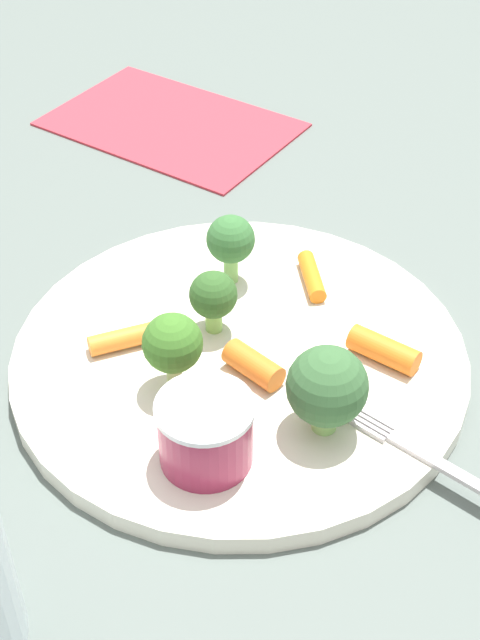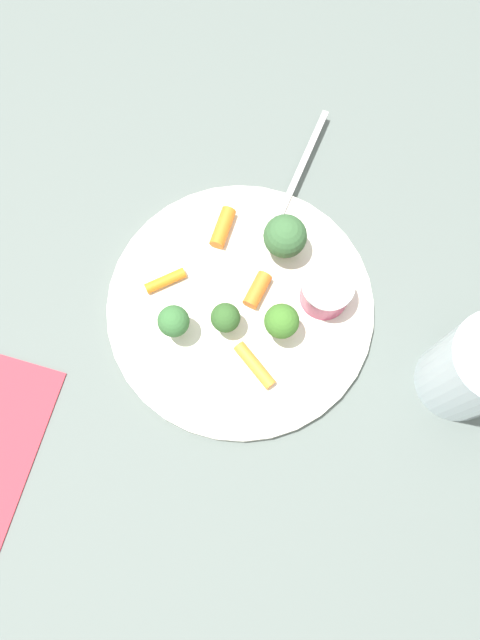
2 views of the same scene
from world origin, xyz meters
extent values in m
plane|color=#55605B|center=(0.00, 0.00, 0.00)|extent=(2.40, 2.40, 0.00)
cylinder|color=silver|center=(0.00, 0.00, 0.01)|extent=(0.27, 0.27, 0.01)
cylinder|color=#922645|center=(-0.01, -0.08, 0.03)|extent=(0.05, 0.05, 0.04)
cylinder|color=silver|center=(-0.01, -0.08, 0.05)|extent=(0.05, 0.05, 0.00)
cylinder|color=#8CC365|center=(0.05, -0.06, 0.02)|extent=(0.01, 0.01, 0.01)
sphere|color=#355F34|center=(0.05, -0.06, 0.04)|extent=(0.04, 0.04, 0.04)
cylinder|color=#83C165|center=(-0.01, 0.07, 0.02)|extent=(0.01, 0.01, 0.02)
sphere|color=#346733|center=(-0.01, 0.07, 0.04)|extent=(0.03, 0.03, 0.03)
cylinder|color=#97AD64|center=(-0.03, -0.03, 0.02)|extent=(0.01, 0.01, 0.02)
sphere|color=#3B6E25|center=(-0.03, -0.03, 0.04)|extent=(0.03, 0.03, 0.03)
cylinder|color=#88C25D|center=(-0.02, 0.02, 0.02)|extent=(0.01, 0.01, 0.02)
sphere|color=#2F5725|center=(-0.02, 0.02, 0.04)|extent=(0.03, 0.03, 0.03)
cylinder|color=orange|center=(0.04, 0.07, 0.02)|extent=(0.02, 0.04, 0.01)
cylinder|color=orange|center=(0.08, 0.00, 0.02)|extent=(0.04, 0.03, 0.02)
cylinder|color=orange|center=(-0.06, 0.00, 0.02)|extent=(0.05, 0.03, 0.01)
cylinder|color=orange|center=(0.01, -0.02, 0.02)|extent=(0.04, 0.03, 0.02)
cube|color=beige|center=(0.07, -0.06, 0.01)|extent=(0.02, 0.02, 0.00)
cube|color=beige|center=(0.07, -0.05, 0.01)|extent=(0.02, 0.02, 0.00)
cube|color=beige|center=(0.08, -0.05, 0.01)|extent=(0.02, 0.02, 0.00)
cube|color=beige|center=(0.08, -0.05, 0.01)|extent=(0.02, 0.02, 0.00)
cube|color=#BA313C|center=(-0.08, 0.29, 0.00)|extent=(0.24, 0.21, 0.00)
camera|label=1|loc=(0.04, -0.40, 0.38)|focal=51.63mm
camera|label=2|loc=(-0.18, 0.04, 0.59)|focal=34.29mm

